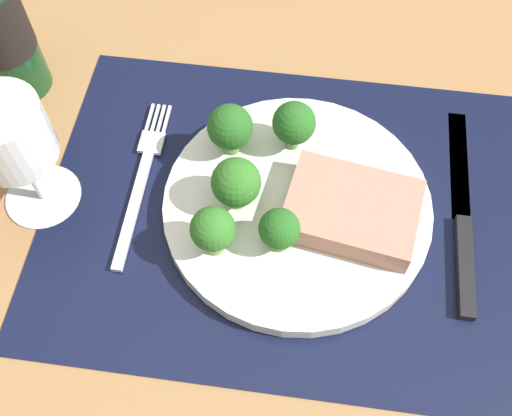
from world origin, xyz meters
The scene contains 12 objects.
ground_plane centered at (0.00, 0.00, -1.50)cm, with size 140.00×110.00×3.00cm, color #996D42.
placemat centered at (0.00, 0.00, 0.15)cm, with size 47.83×34.56×0.30cm, color black.
plate centered at (0.00, 0.00, 1.10)cm, with size 25.07×25.07×1.60cm, color silver.
steak centered at (4.89, -0.96, 3.19)cm, with size 11.63×8.41×2.58cm, color tan.
broccoli_back_left centered at (-5.57, -0.67, 5.02)cm, with size 4.51×4.51×5.49cm.
broccoli_near_fork centered at (-7.03, 5.24, 5.13)cm, with size 4.36×4.36×5.55cm.
broccoli_center centered at (-1.27, -4.53, 4.52)cm, with size 3.64×3.64×4.60cm.
broccoli_front_edge centered at (-1.17, 6.46, 5.24)cm, with size 4.13×4.13×5.50cm.
broccoli_near_steak centered at (-6.83, -5.54, 4.91)cm, with size 3.93×3.93×5.19cm.
fork centered at (-15.35, 1.42, 0.55)cm, with size 2.40×19.20×0.50cm.
knife centered at (15.57, 0.53, 0.60)cm, with size 1.80×23.00×0.80cm.
wine_glass centered at (-24.43, -1.59, 9.20)cm, with size 7.24×7.24×13.01cm.
Camera 1 is at (-0.13, -28.79, 49.68)cm, focal length 42.11 mm.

